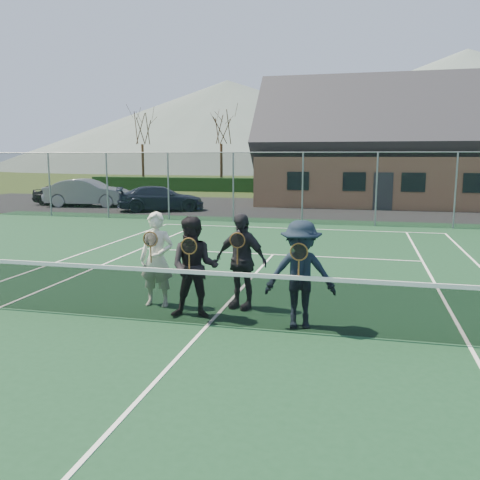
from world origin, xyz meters
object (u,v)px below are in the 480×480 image
(tennis_net, at_px, (208,296))
(clubhouse, at_px, (392,136))
(car_a, at_px, (65,194))
(player_a, at_px, (157,259))
(player_b, at_px, (194,268))
(player_d, at_px, (301,275))
(car_b, at_px, (88,193))
(player_c, at_px, (241,261))
(car_c, at_px, (161,199))

(tennis_net, distance_m, clubhouse, 24.57)
(car_a, height_order, player_a, player_a)
(player_a, height_order, player_b, same)
(player_b, xyz_separation_m, player_d, (1.87, -0.08, -0.00))
(car_a, height_order, car_b, car_b)
(player_a, height_order, player_c, same)
(tennis_net, bearing_deg, car_b, 125.04)
(player_a, bearing_deg, car_c, 112.12)
(car_b, bearing_deg, car_c, -112.13)
(tennis_net, distance_m, player_c, 1.23)
(car_c, relative_size, player_d, 2.48)
(clubhouse, relative_size, player_c, 8.67)
(car_b, height_order, player_a, player_a)
(clubhouse, distance_m, player_c, 23.37)
(player_c, bearing_deg, car_a, 130.31)
(car_b, bearing_deg, player_d, -149.57)
(car_b, xyz_separation_m, player_a, (11.49, -17.30, 0.14))
(car_b, bearing_deg, tennis_net, -153.09)
(clubhouse, height_order, player_b, clubhouse)
(car_b, bearing_deg, clubhouse, -79.04)
(player_a, relative_size, player_d, 1.00)
(car_a, xyz_separation_m, player_a, (13.13, -17.58, 0.28))
(clubhouse, distance_m, player_a, 23.89)
(car_c, relative_size, clubhouse, 0.29)
(player_c, xyz_separation_m, player_d, (1.21, -0.85, -0.00))
(car_b, relative_size, player_a, 2.62)
(clubhouse, distance_m, player_b, 24.22)
(car_c, height_order, player_d, player_d)
(clubhouse, bearing_deg, car_b, -160.90)
(car_b, height_order, car_c, car_b)
(car_a, height_order, tennis_net, car_a)
(tennis_net, bearing_deg, car_c, 114.71)
(car_c, distance_m, player_b, 18.19)
(clubhouse, bearing_deg, player_d, -95.98)
(player_b, height_order, player_d, same)
(tennis_net, relative_size, player_c, 6.49)
(car_b, relative_size, player_d, 2.62)
(player_a, relative_size, player_c, 1.00)
(tennis_net, height_order, player_c, player_c)
(car_b, distance_m, player_a, 20.77)
(player_c, bearing_deg, car_c, 117.13)
(player_b, bearing_deg, car_a, 127.84)
(car_c, xyz_separation_m, player_b, (7.46, -16.59, 0.27))
(player_b, bearing_deg, player_d, -2.58)
(tennis_net, xyz_separation_m, player_b, (-0.35, 0.37, 0.38))
(player_d, bearing_deg, player_b, 177.42)
(car_a, bearing_deg, car_c, -97.79)
(clubhouse, bearing_deg, player_b, -100.43)
(car_b, bearing_deg, car_a, 72.28)
(car_b, height_order, player_b, player_b)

